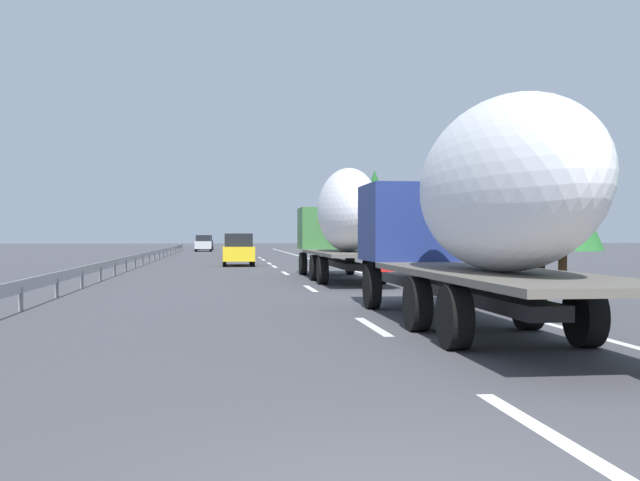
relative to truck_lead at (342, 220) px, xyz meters
The scene contains 25 objects.
ground_plane 14.61m from the truck_lead, 14.48° to the left, with size 260.00×260.00×0.00m, color #424247.
lane_stripe_0 24.25m from the truck_lead, behind, with size 3.20×0.20×0.01m, color white.
lane_stripe_1 16.01m from the truck_lead, behind, with size 3.20×0.20×0.01m, color white.
lane_stripe_2 5.45m from the truck_lead, 158.29° to the left, with size 3.20×0.20×0.01m, color white.
lane_stripe_3 7.03m from the truck_lead, 15.87° to the left, with size 3.20×0.20×0.01m, color white.
lane_stripe_4 14.65m from the truck_lead, ahead, with size 3.20×0.20×0.01m, color white.
lane_stripe_5 19.55m from the truck_lead, ahead, with size 3.20×0.20×0.01m, color white.
lane_stripe_6 26.96m from the truck_lead, ahead, with size 3.20×0.20×0.01m, color white.
lane_stripe_7 32.48m from the truck_lead, ahead, with size 3.20×0.20×0.01m, color white.
lane_stripe_8 51.48m from the truck_lead, ahead, with size 3.20×0.20×0.01m, color white.
lane_stripe_9 56.28m from the truck_lead, ahead, with size 3.20×0.20×0.01m, color white.
edge_line_right 19.20m from the truck_lead, ahead, with size 110.00×0.20×0.01m, color white.
truck_lead is the anchor object (origin of this frame).
truck_trailing 16.81m from the truck_lead, behind, with size 12.73×2.55×4.21m.
car_silver_hatch 57.52m from the truck_lead, ahead, with size 4.05×1.86×1.84m.
car_red_compact 33.45m from the truck_lead, ahead, with size 4.52×1.85×1.94m.
car_black_suv 67.51m from the truck_lead, ahead, with size 4.74×1.84×1.84m.
car_yellow_coupe 16.20m from the truck_lead, 13.86° to the left, with size 4.36×1.87×1.93m.
road_sign 23.87m from the truck_lead, ahead, with size 0.10×0.90×3.12m.
tree_0 8.81m from the truck_lead, 84.33° to the right, with size 3.18×3.18×5.16m.
tree_1 53.82m from the truck_lead, ahead, with size 2.90×2.90×6.73m.
tree_3 8.72m from the truck_lead, 102.22° to the right, with size 3.15×3.15×5.00m.
tree_4 37.90m from the truck_lead, 13.12° to the right, with size 3.94×3.94×7.63m.
tree_5 54.75m from the truck_lead, 10.30° to the right, with size 2.63×2.63×5.86m.
guardrail_median 19.57m from the truck_lead, 29.53° to the left, with size 94.00×0.10×0.76m.
Camera 1 is at (-5.04, 1.18, 1.83)m, focal length 43.79 mm.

